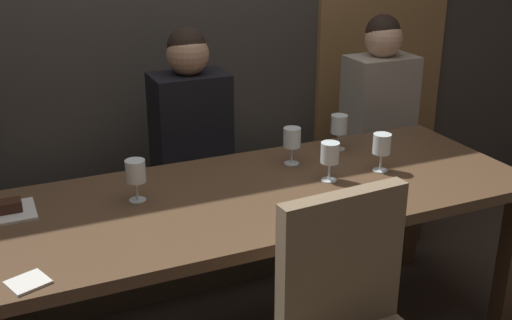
{
  "coord_description": "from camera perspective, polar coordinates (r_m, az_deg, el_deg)",
  "views": [
    {
      "loc": [
        -0.94,
        -2.08,
        1.76
      ],
      "look_at": [
        0.02,
        0.07,
        0.84
      ],
      "focal_mm": 44.58,
      "sensor_mm": 36.0,
      "label": 1
    }
  ],
  "objects": [
    {
      "name": "dining_table",
      "position": [
        2.54,
        0.24,
        -4.58
      ],
      "size": [
        2.2,
        0.84,
        0.74
      ],
      "color": "#493422",
      "rests_on": "ground"
    },
    {
      "name": "banquette_bench",
      "position": [
        3.31,
        -4.79,
        -6.33
      ],
      "size": [
        2.5,
        0.44,
        0.45
      ],
      "color": "#40352A",
      "rests_on": "ground"
    },
    {
      "name": "diner_redhead",
      "position": [
        3.08,
        -5.93,
        3.79
      ],
      "size": [
        0.36,
        0.24,
        0.83
      ],
      "color": "black",
      "rests_on": "banquette_bench"
    },
    {
      "name": "diner_bearded",
      "position": [
        3.53,
        11.02,
        5.75
      ],
      "size": [
        0.36,
        0.24,
        0.82
      ],
      "color": "#9E9384",
      "rests_on": "banquette_bench"
    },
    {
      "name": "wine_glass_center_front",
      "position": [
        2.7,
        11.22,
        1.34
      ],
      "size": [
        0.08,
        0.08,
        0.16
      ],
      "color": "silver",
      "rests_on": "dining_table"
    },
    {
      "name": "wine_glass_far_right",
      "position": [
        2.73,
        3.25,
        1.94
      ],
      "size": [
        0.08,
        0.08,
        0.16
      ],
      "color": "silver",
      "rests_on": "dining_table"
    },
    {
      "name": "wine_glass_end_left",
      "position": [
        2.57,
        6.65,
        0.49
      ],
      "size": [
        0.08,
        0.08,
        0.16
      ],
      "color": "silver",
      "rests_on": "dining_table"
    },
    {
      "name": "wine_glass_near_right",
      "position": [
        2.42,
        -10.75,
        -1.15
      ],
      "size": [
        0.08,
        0.08,
        0.16
      ],
      "color": "silver",
      "rests_on": "dining_table"
    },
    {
      "name": "wine_glass_end_right",
      "position": [
        2.93,
        7.46,
        3.12
      ],
      "size": [
        0.08,
        0.08,
        0.16
      ],
      "color": "silver",
      "rests_on": "dining_table"
    },
    {
      "name": "dessert_plate",
      "position": [
        2.48,
        -21.3,
        -4.21
      ],
      "size": [
        0.19,
        0.19,
        0.05
      ],
      "color": "white",
      "rests_on": "dining_table"
    },
    {
      "name": "folded_napkin",
      "position": [
        2.02,
        -19.78,
        -10.29
      ],
      "size": [
        0.14,
        0.13,
        0.01
      ],
      "primitive_type": "cube",
      "rotation": [
        0.0,
        0.0,
        0.36
      ],
      "color": "silver",
      "rests_on": "dining_table"
    }
  ]
}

